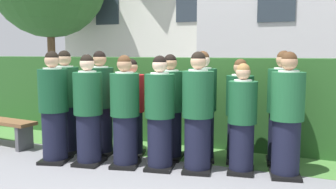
% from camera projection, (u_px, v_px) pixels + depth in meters
% --- Properties ---
extents(ground_plane, '(60.00, 60.00, 0.00)m').
position_uv_depth(ground_plane, '(161.00, 168.00, 5.26)').
color(ground_plane, slate).
extents(student_front_row_0, '(0.50, 0.57, 1.70)m').
position_uv_depth(student_front_row_0, '(54.00, 110.00, 5.48)').
color(student_front_row_0, black).
rests_on(student_front_row_0, ground).
extents(student_front_row_1, '(0.45, 0.52, 1.65)m').
position_uv_depth(student_front_row_1, '(88.00, 112.00, 5.37)').
color(student_front_row_1, black).
rests_on(student_front_row_1, ground).
extents(student_front_row_2, '(0.47, 0.56, 1.64)m').
position_uv_depth(student_front_row_2, '(125.00, 114.00, 5.27)').
color(student_front_row_2, black).
rests_on(student_front_row_2, ground).
extents(student_front_row_3, '(0.45, 0.53, 1.63)m').
position_uv_depth(student_front_row_3, '(160.00, 116.00, 5.15)').
color(student_front_row_3, black).
rests_on(student_front_row_3, ground).
extents(student_front_row_4, '(0.48, 0.55, 1.69)m').
position_uv_depth(student_front_row_4, '(198.00, 115.00, 5.04)').
color(student_front_row_4, black).
rests_on(student_front_row_4, ground).
extents(student_front_row_5, '(0.40, 0.51, 1.53)m').
position_uv_depth(student_front_row_5, '(242.00, 121.00, 4.98)').
color(student_front_row_5, black).
rests_on(student_front_row_5, ground).
extents(student_front_row_6, '(0.48, 0.55, 1.69)m').
position_uv_depth(student_front_row_6, '(287.00, 118.00, 4.82)').
color(student_front_row_6, black).
rests_on(student_front_row_6, ground).
extents(student_rear_row_0, '(0.48, 0.55, 1.71)m').
position_uv_depth(student_rear_row_0, '(66.00, 104.00, 5.99)').
color(student_rear_row_0, black).
rests_on(student_rear_row_0, ground).
extents(student_rear_row_1, '(0.47, 0.55, 1.70)m').
position_uv_depth(student_rear_row_1, '(101.00, 105.00, 5.91)').
color(student_rear_row_1, black).
rests_on(student_rear_row_1, ground).
extents(student_in_red_blazer, '(0.46, 0.53, 1.57)m').
position_uv_depth(student_in_red_blazer, '(132.00, 110.00, 5.82)').
color(student_in_red_blazer, black).
rests_on(student_in_red_blazer, ground).
extents(student_rear_row_3, '(0.45, 0.52, 1.65)m').
position_uv_depth(student_rear_row_3, '(170.00, 109.00, 5.65)').
color(student_rear_row_3, black).
rests_on(student_rear_row_3, ground).
extents(student_rear_row_4, '(0.51, 0.58, 1.70)m').
position_uv_depth(student_rear_row_4, '(202.00, 109.00, 5.58)').
color(student_rear_row_4, black).
rests_on(student_rear_row_4, ground).
extents(student_rear_row_5, '(0.45, 0.54, 1.58)m').
position_uv_depth(student_rear_row_5, '(239.00, 114.00, 5.47)').
color(student_rear_row_5, black).
rests_on(student_rear_row_5, ground).
extents(student_rear_row_6, '(0.47, 0.55, 1.70)m').
position_uv_depth(student_rear_row_6, '(282.00, 111.00, 5.37)').
color(student_rear_row_6, black).
rests_on(student_rear_row_6, ground).
extents(hedge, '(9.77, 0.70, 1.58)m').
position_uv_depth(hedge, '(197.00, 100.00, 6.68)').
color(hedge, '#285623').
rests_on(hedge, ground).
extents(school_building_annex, '(7.07, 4.31, 7.11)m').
position_uv_depth(school_building_annex, '(170.00, 0.00, 13.64)').
color(school_building_annex, silver).
rests_on(school_building_annex, ground).
extents(wooden_bench, '(1.43, 0.51, 0.48)m').
position_uv_depth(wooden_bench, '(3.00, 127.00, 6.46)').
color(wooden_bench, brown).
rests_on(wooden_bench, ground).
extents(lawn_strip, '(9.77, 0.90, 0.01)m').
position_uv_depth(lawn_strip, '(181.00, 153.00, 6.04)').
color(lawn_strip, '#477A38').
rests_on(lawn_strip, ground).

